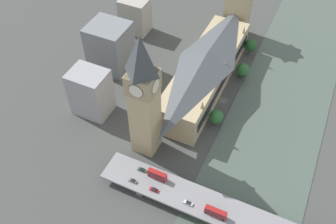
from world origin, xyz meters
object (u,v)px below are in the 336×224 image
at_px(victoria_tower, 238,6).
at_px(car_northbound_lead, 188,203).
at_px(car_northbound_mid, 154,190).
at_px(clock_tower, 144,96).
at_px(parliament_hall, 206,70).
at_px(car_southbound_mid, 142,170).
at_px(road_bridge, 240,219).
at_px(car_northbound_tail, 133,181).
at_px(double_decker_bus_mid, 157,175).
at_px(double_decker_bus_lead, 216,212).

height_order(victoria_tower, car_northbound_lead, victoria_tower).
bearing_deg(car_northbound_mid, car_northbound_lead, -178.68).
bearing_deg(clock_tower, parliament_hall, -100.88).
bearing_deg(car_southbound_mid, parliament_hall, -93.13).
relative_size(road_bridge, car_northbound_tail, 33.34).
relative_size(road_bridge, double_decker_bus_mid, 14.22).
bearing_deg(double_decker_bus_mid, victoria_tower, -88.04).
bearing_deg(clock_tower, car_northbound_mid, 123.89).
height_order(double_decker_bus_mid, car_northbound_tail, double_decker_bus_mid).
bearing_deg(car_southbound_mid, double_decker_bus_lead, 170.29).
height_order(clock_tower, double_decker_bus_mid, clock_tower).
relative_size(parliament_hall, road_bridge, 0.69).
bearing_deg(road_bridge, victoria_tower, -70.97).
bearing_deg(parliament_hall, victoria_tower, -89.95).
xyz_separation_m(parliament_hall, double_decker_bus_mid, (-4.71, 78.52, -5.04)).
bearing_deg(car_northbound_tail, car_northbound_lead, -179.35).
relative_size(clock_tower, car_southbound_mid, 16.56).
relative_size(parliament_hall, car_southbound_mid, 21.56).
relative_size(road_bridge, car_northbound_mid, 32.02).
distance_m(road_bridge, car_northbound_mid, 42.87).
height_order(clock_tower, car_northbound_mid, clock_tower).
distance_m(double_decker_bus_lead, car_northbound_lead, 13.78).
bearing_deg(car_northbound_lead, victoria_tower, -80.47).
height_order(double_decker_bus_lead, car_northbound_tail, double_decker_bus_lead).
height_order(victoria_tower, road_bridge, victoria_tower).
bearing_deg(victoria_tower, road_bridge, 109.03).
distance_m(parliament_hall, double_decker_bus_lead, 93.59).
height_order(car_northbound_lead, car_northbound_tail, car_northbound_lead).
height_order(parliament_hall, clock_tower, clock_tower).
relative_size(victoria_tower, car_northbound_lead, 11.42).
relative_size(road_bridge, car_southbound_mid, 31.41).
bearing_deg(car_southbound_mid, double_decker_bus_mid, 177.02).
height_order(road_bridge, double_decker_bus_lead, double_decker_bus_lead).
xyz_separation_m(double_decker_bus_mid, car_northbound_tail, (10.10, 7.16, -2.03)).
height_order(clock_tower, car_northbound_lead, clock_tower).
bearing_deg(car_northbound_lead, clock_tower, -36.14).
relative_size(parliament_hall, double_decker_bus_mid, 9.76).
bearing_deg(double_decker_bus_lead, double_decker_bus_mid, -11.48).
height_order(road_bridge, car_northbound_mid, car_northbound_mid).
bearing_deg(victoria_tower, clock_tower, 84.61).
relative_size(car_northbound_lead, car_northbound_tail, 1.07).
distance_m(clock_tower, car_southbound_mid, 38.73).
bearing_deg(car_northbound_mid, parliament_hall, -85.67).
bearing_deg(double_decker_bus_lead, car_northbound_lead, 0.16).
distance_m(car_northbound_tail, car_southbound_mid, 7.71).
bearing_deg(car_northbound_tail, parliament_hall, -93.60).
height_order(double_decker_bus_lead, double_decker_bus_mid, double_decker_bus_mid).
distance_m(clock_tower, double_decker_bus_mid, 39.95).
height_order(road_bridge, double_decker_bus_mid, double_decker_bus_mid).
height_order(parliament_hall, victoria_tower, victoria_tower).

